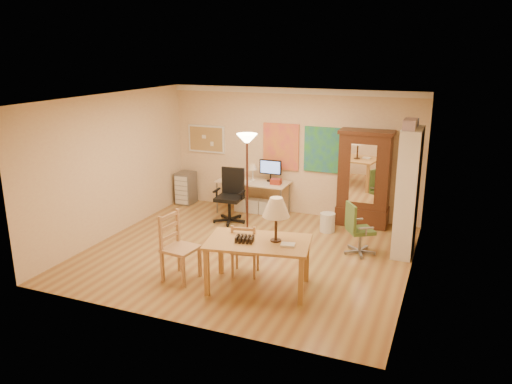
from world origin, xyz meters
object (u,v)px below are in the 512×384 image
at_px(computer_desk, 255,193).
at_px(dining_table, 265,232).
at_px(bookshelf, 408,192).
at_px(office_chair_black, 230,208).
at_px(armoire, 364,185).
at_px(office_chair_green, 358,240).

bearing_deg(computer_desk, dining_table, -65.60).
bearing_deg(bookshelf, office_chair_black, 174.73).
bearing_deg(computer_desk, office_chair_black, -108.85).
bearing_deg(dining_table, computer_desk, 114.40).
bearing_deg(dining_table, armoire, 76.11).
bearing_deg(armoire, dining_table, -103.89).
bearing_deg(computer_desk, bookshelf, -18.17).
height_order(office_chair_green, armoire, armoire).
relative_size(office_chair_green, bookshelf, 0.42).
height_order(computer_desk, office_chair_black, computer_desk).
bearing_deg(armoire, office_chair_black, -162.15).
bearing_deg(office_chair_black, office_chair_green, -14.02).
distance_m(computer_desk, office_chair_green, 2.93).
xyz_separation_m(office_chair_black, office_chair_green, (2.80, -0.70, -0.05)).
distance_m(dining_table, computer_desk, 3.64).
bearing_deg(dining_table, office_chair_black, 124.52).
height_order(armoire, bookshelf, bookshelf).
xyz_separation_m(computer_desk, armoire, (2.33, 0.08, 0.41)).
xyz_separation_m(dining_table, office_chair_black, (-1.75, 2.54, -0.60)).
height_order(office_chair_black, bookshelf, bookshelf).
distance_m(office_chair_black, bookshelf, 3.63).
relative_size(computer_desk, armoire, 0.80).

